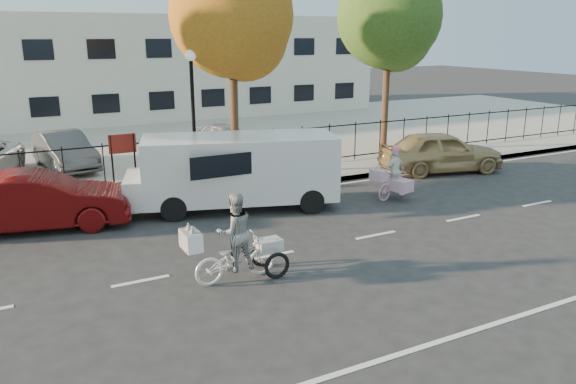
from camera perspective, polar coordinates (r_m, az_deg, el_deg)
ground at (r=13.10m, az=-1.79°, el=-6.51°), size 120.00×120.00×0.00m
road_markings at (r=13.10m, az=-1.79°, el=-6.49°), size 60.00×9.52×0.01m
curb at (r=17.51m, az=-9.00°, el=-0.63°), size 60.00×0.10×0.15m
sidewalk at (r=18.48m, az=-10.06°, el=0.19°), size 60.00×2.20×0.15m
parking_lot at (r=26.90m, az=-15.89°, el=4.71°), size 60.00×15.60×0.15m
iron_fence at (r=19.30m, az=-11.17°, el=3.33°), size 58.00×0.06×1.50m
building at (r=36.36m, az=-19.63°, el=11.81°), size 34.00×10.00×6.00m
lamppost at (r=18.73m, az=-9.69°, el=9.89°), size 0.36×0.36×4.33m
street_sign at (r=18.40m, az=-16.43°, el=4.01°), size 0.85×0.06×1.80m
zebra_trike at (r=11.67m, az=-5.35°, el=-5.60°), size 2.18×0.82×1.88m
unicorn_bike at (r=17.64m, az=10.70°, el=1.27°), size 1.73×1.24×1.70m
bull_bike at (r=16.76m, az=1.72°, el=1.15°), size 2.03×1.44×1.84m
white_van at (r=16.35m, az=-5.25°, el=2.33°), size 6.47×3.57×2.14m
red_sedan at (r=16.01m, az=-23.98°, el=-0.86°), size 4.83×2.52×1.51m
gold_sedan at (r=21.54m, az=15.29°, el=3.99°), size 4.81×2.84×1.54m
lot_car_c at (r=22.25m, az=-21.80°, el=3.93°), size 2.09×4.29×1.35m
lot_car_d at (r=23.92m, az=-6.29°, el=5.53°), size 2.15×3.72×1.19m
tree_mid at (r=19.78m, az=-5.38°, el=16.84°), size 4.17×4.17×7.64m
tree_east at (r=24.19m, az=10.42°, el=16.65°), size 4.23×4.23×7.76m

